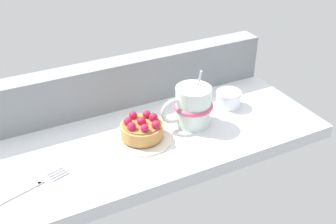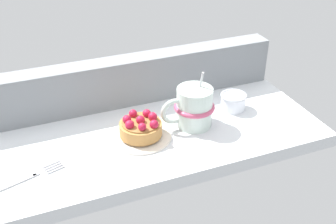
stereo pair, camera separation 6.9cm
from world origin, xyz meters
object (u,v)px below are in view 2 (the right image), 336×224
Objects in this scene: raspberry_tart at (141,127)px; sugar_bowl at (233,101)px; dessert_plate at (141,136)px; coffee_mug at (193,107)px; dessert_fork at (25,179)px.

sugar_bowl is at bearing 7.47° from raspberry_tart.
sugar_bowl reaches higher than dessert_plate.
coffee_mug reaches higher than sugar_bowl.
dessert_plate is 2.10× the size of sugar_bowl.
raspberry_tart reaches higher than sugar_bowl.
raspberry_tart is 0.71× the size of coffee_mug.
coffee_mug is (12.24, 0.41, 4.10)cm from dessert_plate.
raspberry_tart is 1.45× the size of sugar_bowl.
dessert_fork is at bearing -168.17° from raspberry_tart.
sugar_bowl is at bearing 9.68° from dessert_fork.
raspberry_tart is 24.89cm from dessert_fork.
coffee_mug is at bearing 8.55° from dessert_fork.
dessert_plate is 24.78cm from dessert_fork.
raspberry_tart reaches higher than dessert_fork.
dessert_plate reaches higher than dessert_fork.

